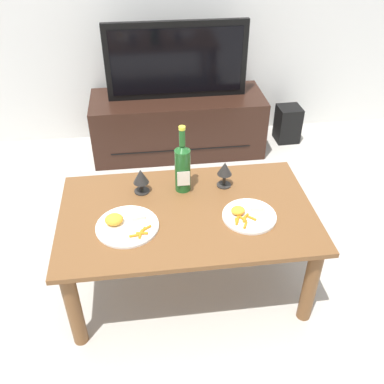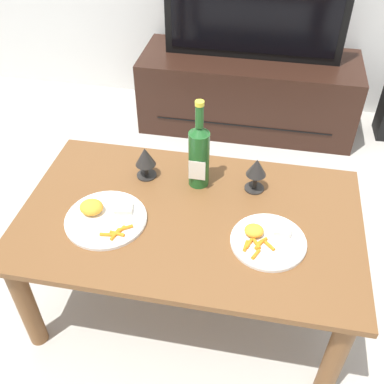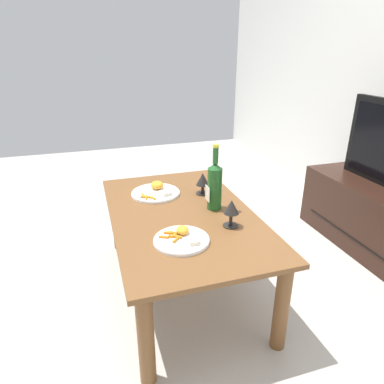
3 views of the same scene
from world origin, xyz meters
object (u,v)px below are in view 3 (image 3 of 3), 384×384
at_px(wine_bottle, 215,184).
at_px(goblet_left, 203,180).
at_px(dinner_plate_right, 182,239).
at_px(dining_table, 182,226).
at_px(goblet_right, 231,209).
at_px(dinner_plate_left, 156,192).

bearing_deg(wine_bottle, goblet_left, 178.58).
bearing_deg(dinner_plate_right, dining_table, 164.30).
bearing_deg(goblet_left, goblet_right, 0.00).
height_order(dining_table, dinner_plate_left, dinner_plate_left).
xyz_separation_m(wine_bottle, dinner_plate_right, (0.28, -0.27, -0.13)).
distance_m(wine_bottle, goblet_right, 0.22).
height_order(wine_bottle, goblet_right, wine_bottle).
distance_m(wine_bottle, dinner_plate_right, 0.41).
distance_m(dining_table, dinner_plate_left, 0.32).
distance_m(dining_table, goblet_right, 0.34).
height_order(dining_table, dinner_plate_right, dinner_plate_right).
relative_size(dining_table, dinner_plate_left, 4.22).
xyz_separation_m(goblet_left, goblet_right, (0.43, 0.00, 0.01)).
bearing_deg(dinner_plate_right, dinner_plate_left, 179.86).
bearing_deg(dinner_plate_left, wine_bottle, 41.70).
relative_size(wine_bottle, dinner_plate_right, 1.40).
height_order(dining_table, wine_bottle, wine_bottle).
bearing_deg(dining_table, goblet_left, 137.91).
relative_size(dining_table, goblet_right, 8.75).
bearing_deg(goblet_left, dining_table, -42.09).
relative_size(wine_bottle, dinner_plate_left, 1.24).
distance_m(dining_table, goblet_left, 0.33).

